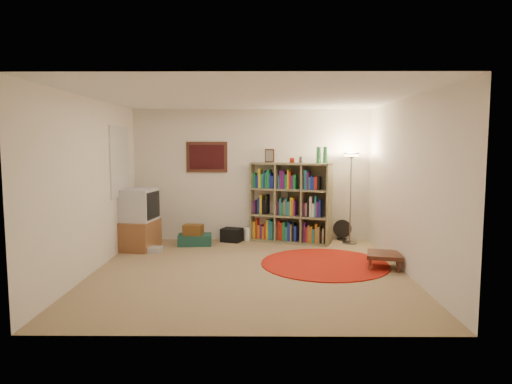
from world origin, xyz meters
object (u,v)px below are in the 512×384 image
(bookshelf, at_px, (290,204))
(tv_stand, at_px, (140,220))
(floor_fan, at_px, (342,230))
(floor_lamp, at_px, (351,168))
(side_table, at_px, (384,255))
(suitcase, at_px, (195,240))

(bookshelf, distance_m, tv_stand, 2.75)
(bookshelf, distance_m, floor_fan, 1.16)
(floor_lamp, distance_m, side_table, 2.09)
(floor_lamp, bearing_deg, tv_stand, -172.75)
(side_table, bearing_deg, tv_stand, 162.96)
(floor_fan, distance_m, tv_stand, 3.79)
(floor_fan, bearing_deg, bookshelf, -172.49)
(tv_stand, bearing_deg, suitcase, 30.22)
(floor_fan, distance_m, side_table, 2.02)
(floor_lamp, xyz_separation_m, side_table, (0.18, -1.70, -1.21))
(tv_stand, bearing_deg, floor_lamp, 16.97)
(bookshelf, relative_size, floor_fan, 4.52)
(floor_fan, height_order, suitcase, floor_fan)
(suitcase, bearing_deg, bookshelf, 4.80)
(suitcase, bearing_deg, side_table, -31.77)
(bookshelf, relative_size, floor_lamp, 1.06)
(floor_lamp, height_order, side_table, floor_lamp)
(floor_fan, xyz_separation_m, side_table, (0.27, -2.00, -0.01))
(bookshelf, bearing_deg, suitcase, -150.32)
(floor_fan, relative_size, suitcase, 0.63)
(floor_lamp, distance_m, tv_stand, 3.91)
(suitcase, bearing_deg, floor_fan, 4.31)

